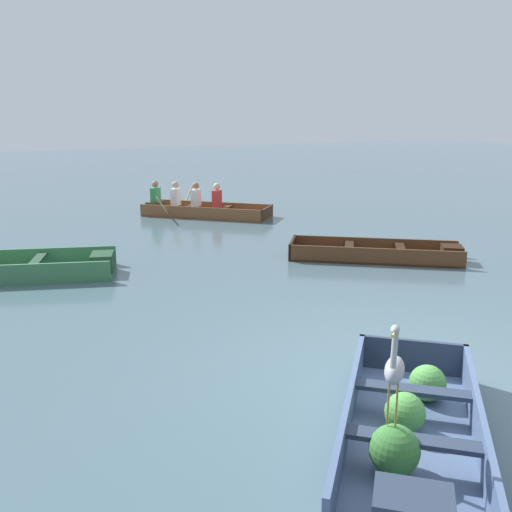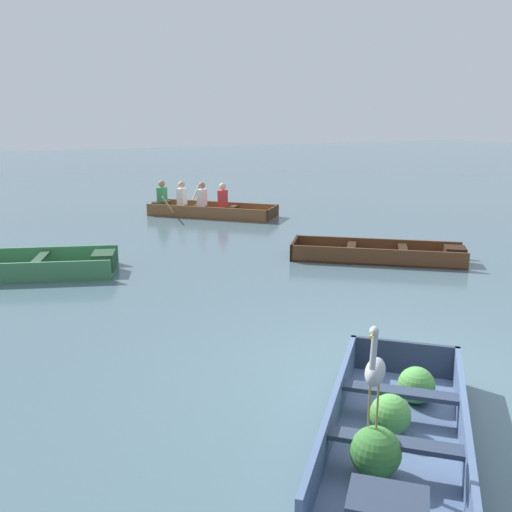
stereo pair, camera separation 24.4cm
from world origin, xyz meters
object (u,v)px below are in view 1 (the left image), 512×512
at_px(skiff_green_mid_moored, 14,270).
at_px(rowboat_wooden_brown_with_crew, 197,208).
at_px(skiff_dark_varnish_far_moored, 381,254).
at_px(dinghy_slate_blue_foreground, 411,432).
at_px(heron_on_dinghy, 395,368).

bearing_deg(skiff_green_mid_moored, rowboat_wooden_brown_with_crew, 39.34).
bearing_deg(skiff_green_mid_moored, skiff_dark_varnish_far_moored, -17.04).
xyz_separation_m(dinghy_slate_blue_foreground, heron_on_dinghy, (-0.38, -0.19, 0.72)).
bearing_deg(rowboat_wooden_brown_with_crew, heron_on_dinghy, -104.39).
bearing_deg(dinghy_slate_blue_foreground, skiff_dark_varnish_far_moored, 52.80).
bearing_deg(dinghy_slate_blue_foreground, heron_on_dinghy, -153.62).
distance_m(skiff_green_mid_moored, rowboat_wooden_brown_with_crew, 6.27).
relative_size(skiff_dark_varnish_far_moored, heron_on_dinghy, 3.63).
bearing_deg(heron_on_dinghy, skiff_dark_varnish_far_moored, 51.17).
height_order(skiff_green_mid_moored, skiff_dark_varnish_far_moored, skiff_green_mid_moored).
bearing_deg(skiff_dark_varnish_far_moored, rowboat_wooden_brown_with_crew, 102.90).
distance_m(skiff_dark_varnish_far_moored, rowboat_wooden_brown_with_crew, 6.02).
xyz_separation_m(dinghy_slate_blue_foreground, skiff_dark_varnish_far_moored, (3.80, 5.01, -0.06)).
bearing_deg(heron_on_dinghy, rowboat_wooden_brown_with_crew, 75.61).
bearing_deg(rowboat_wooden_brown_with_crew, skiff_green_mid_moored, -140.66).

